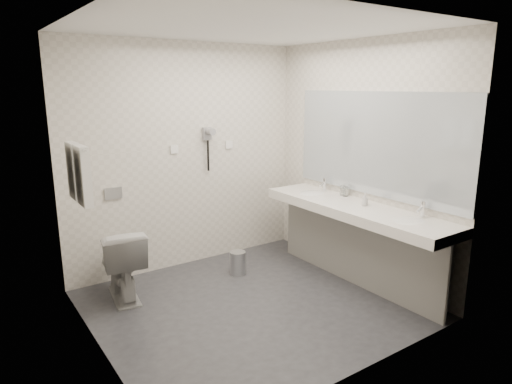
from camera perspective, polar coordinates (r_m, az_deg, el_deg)
floor at (r=4.43m, az=-0.51°, el=-13.99°), size 2.80×2.80×0.00m
ceiling at (r=3.96m, az=-0.58°, el=20.12°), size 2.80×2.80×0.00m
wall_back at (r=5.12m, az=-8.76°, el=4.39°), size 2.80×0.00×2.80m
wall_front at (r=3.05m, az=13.32°, el=-1.85°), size 2.80×0.00×2.80m
wall_left at (r=3.44m, az=-20.20°, el=-0.60°), size 0.00×2.60×2.60m
wall_right at (r=4.92m, az=13.10°, el=3.84°), size 0.00×2.60×2.60m
vanity_counter at (r=4.69m, az=12.34°, el=-2.22°), size 0.55×2.20×0.10m
vanity_panel at (r=4.83m, az=12.30°, el=-7.04°), size 0.03×2.15×0.75m
vanity_post_near at (r=4.28m, az=22.94°, el=-10.57°), size 0.06×0.06×0.75m
vanity_post_far at (r=5.57m, az=4.69°, el=-4.04°), size 0.06×0.06×0.75m
mirror at (r=4.75m, az=14.88°, el=5.85°), size 0.02×2.20×1.05m
basin_near at (r=4.28m, az=18.72°, el=-3.62°), size 0.40×0.31×0.05m
basin_far at (r=5.13m, az=7.07°, el=-0.28°), size 0.40×0.31×0.05m
faucet_near at (r=4.41m, az=20.33°, el=-2.04°), size 0.04×0.04×0.15m
faucet_far at (r=5.23m, az=8.69°, el=0.96°), size 0.04×0.04×0.15m
soap_bottle_a at (r=4.70m, az=13.68°, el=-0.96°), size 0.07×0.07×0.10m
soap_bottle_c at (r=4.65m, az=13.54°, el=-0.94°), size 0.07×0.07×0.13m
glass_left at (r=5.02m, az=11.24°, el=0.05°), size 0.06×0.06×0.10m
glass_right at (r=5.04m, az=10.90°, el=0.16°), size 0.06×0.06×0.11m
toilet at (r=4.61m, az=-16.63°, el=-8.56°), size 0.50×0.76×0.72m
flush_plate at (r=4.86m, az=-17.58°, el=-0.16°), size 0.18×0.02×0.12m
pedal_bin at (r=5.03m, az=-2.32°, el=-9.01°), size 0.20×0.20×0.24m
bin_lid at (r=4.98m, az=-2.33°, el=-7.63°), size 0.17×0.17×0.02m
towel_rail at (r=3.93m, az=-21.92°, el=5.34°), size 0.02×0.62×0.02m
towel_near at (r=3.83m, az=-21.01°, el=1.90°), size 0.07×0.24×0.48m
towel_far at (r=4.10m, az=-21.97°, el=2.51°), size 0.07×0.24×0.48m
dryer_cradle at (r=5.18m, az=-6.21°, el=7.35°), size 0.10×0.04×0.14m
dryer_barrel at (r=5.11m, az=-5.84°, el=7.62°), size 0.08×0.14×0.08m
dryer_cord at (r=5.20m, az=-6.06°, el=4.59°), size 0.02×0.02×0.35m
switch_plate_a at (r=5.03m, az=-10.28°, el=5.33°), size 0.09×0.02×0.09m
switch_plate_b at (r=5.36m, az=-3.43°, el=5.99°), size 0.09×0.02×0.09m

